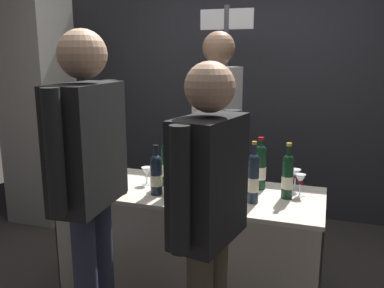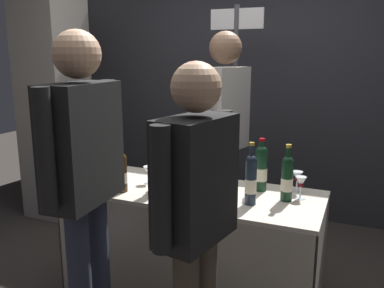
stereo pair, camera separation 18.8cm
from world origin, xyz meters
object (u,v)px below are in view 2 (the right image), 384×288
(featured_wine_bottle, at_px, (287,178))
(wine_glass_near_vendor, at_px, (149,171))
(tasting_table, at_px, (192,226))
(vendor_presenter, at_px, (224,125))
(wine_glass_near_taster, at_px, (301,183))
(taster_foreground_right, at_px, (83,166))
(booth_signpost, at_px, (235,101))
(wine_glass_mid, at_px, (297,177))
(concrete_pillar, at_px, (51,54))
(display_bottle_0, at_px, (169,173))

(featured_wine_bottle, bearing_deg, wine_glass_near_vendor, -178.69)
(tasting_table, height_order, vendor_presenter, vendor_presenter)
(featured_wine_bottle, xyz_separation_m, vendor_presenter, (-0.60, 0.63, 0.17))
(wine_glass_near_taster, bearing_deg, taster_foreground_right, -142.50)
(booth_signpost, bearing_deg, wine_glass_near_taster, -53.83)
(wine_glass_mid, bearing_deg, tasting_table, -160.02)
(booth_signpost, bearing_deg, wine_glass_mid, -52.23)
(booth_signpost, bearing_deg, taster_foreground_right, -98.36)
(wine_glass_mid, xyz_separation_m, vendor_presenter, (-0.64, 0.45, 0.22))
(wine_glass_mid, relative_size, booth_signpost, 0.07)
(concrete_pillar, xyz_separation_m, display_bottle_0, (1.79, -1.06, -0.70))
(vendor_presenter, bearing_deg, wine_glass_mid, 67.94)
(display_bottle_0, xyz_separation_m, vendor_presenter, (0.06, 0.83, 0.17))
(featured_wine_bottle, height_order, taster_foreground_right, taster_foreground_right)
(featured_wine_bottle, bearing_deg, wine_glass_near_taster, 46.92)
(display_bottle_0, height_order, taster_foreground_right, taster_foreground_right)
(wine_glass_near_taster, bearing_deg, booth_signpost, 126.17)
(vendor_presenter, bearing_deg, wine_glass_near_taster, 63.73)
(concrete_pillar, relative_size, wine_glass_near_taster, 24.15)
(wine_glass_near_vendor, bearing_deg, wine_glass_mid, 12.04)
(display_bottle_0, xyz_separation_m, wine_glass_mid, (0.70, 0.39, -0.05))
(wine_glass_near_taster, xyz_separation_m, vendor_presenter, (-0.67, 0.55, 0.22))
(wine_glass_near_vendor, distance_m, wine_glass_near_taster, 0.98)
(wine_glass_near_vendor, bearing_deg, booth_signpost, 76.98)
(wine_glass_near_vendor, bearing_deg, tasting_table, -4.07)
(featured_wine_bottle, relative_size, vendor_presenter, 0.19)
(concrete_pillar, xyz_separation_m, wine_glass_mid, (2.49, -0.67, -0.75))
(wine_glass_near_vendor, xyz_separation_m, wine_glass_near_taster, (0.98, 0.10, 0.01))
(wine_glass_mid, bearing_deg, wine_glass_near_taster, -70.25)
(concrete_pillar, height_order, featured_wine_bottle, concrete_pillar)
(tasting_table, xyz_separation_m, taster_foreground_right, (-0.33, -0.64, 0.53))
(wine_glass_near_vendor, xyz_separation_m, booth_signpost, (0.25, 1.09, 0.37))
(concrete_pillar, distance_m, tasting_table, 2.35)
(tasting_table, distance_m, featured_wine_bottle, 0.70)
(display_bottle_0, bearing_deg, wine_glass_near_taster, 20.90)
(display_bottle_0, xyz_separation_m, wine_glass_near_vendor, (-0.24, 0.19, -0.07))
(wine_glass_near_taster, bearing_deg, featured_wine_bottle, -133.08)
(display_bottle_0, bearing_deg, concrete_pillar, 149.44)
(wine_glass_near_vendor, bearing_deg, display_bottle_0, -37.37)
(featured_wine_bottle, relative_size, display_bottle_0, 0.98)
(tasting_table, distance_m, taster_foreground_right, 0.89)
(tasting_table, xyz_separation_m, featured_wine_bottle, (0.58, 0.04, 0.39))
(concrete_pillar, height_order, taster_foreground_right, concrete_pillar)
(tasting_table, distance_m, wine_glass_mid, 0.74)
(wine_glass_mid, distance_m, vendor_presenter, 0.81)
(tasting_table, xyz_separation_m, wine_glass_mid, (0.62, 0.22, 0.34))
(concrete_pillar, bearing_deg, wine_glass_mid, -15.07)
(wine_glass_mid, relative_size, wine_glass_near_taster, 1.00)
(concrete_pillar, bearing_deg, wine_glass_near_taster, -17.05)
(display_bottle_0, relative_size, taster_foreground_right, 0.20)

